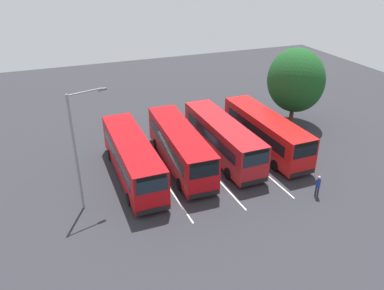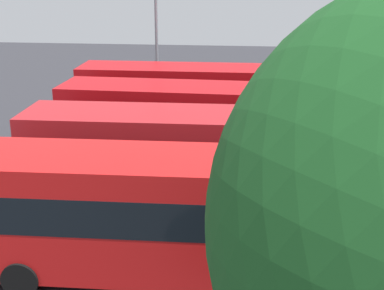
{
  "view_description": "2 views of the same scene",
  "coord_description": "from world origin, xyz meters",
  "px_view_note": "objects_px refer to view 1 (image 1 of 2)",
  "views": [
    {
      "loc": [
        26.64,
        -11.27,
        16.23
      ],
      "look_at": [
        -0.39,
        -0.75,
        1.6
      ],
      "focal_mm": 36.01,
      "sensor_mm": 36.0,
      "label": 1
    },
    {
      "loc": [
        -1.95,
        18.4,
        7.73
      ],
      "look_at": [
        0.06,
        -0.13,
        1.49
      ],
      "focal_mm": 50.6,
      "sensor_mm": 36.0,
      "label": 2
    }
  ],
  "objects_px": {
    "bus_far_left": "(132,157)",
    "street_lamp": "(78,146)",
    "bus_center_left": "(180,146)",
    "bus_center_right": "(222,138)",
    "depot_tree": "(296,80)",
    "bus_far_right": "(266,132)",
    "pedestrian": "(318,184)"
  },
  "relations": [
    {
      "from": "bus_center_left",
      "to": "bus_far_right",
      "type": "relative_size",
      "value": 1.0
    },
    {
      "from": "bus_far_right",
      "to": "street_lamp",
      "type": "relative_size",
      "value": 1.34
    },
    {
      "from": "bus_center_left",
      "to": "bus_center_right",
      "type": "distance_m",
      "value": 3.95
    },
    {
      "from": "bus_center_left",
      "to": "bus_far_left",
      "type": "bearing_deg",
      "value": -81.32
    },
    {
      "from": "bus_center_left",
      "to": "street_lamp",
      "type": "height_order",
      "value": "street_lamp"
    },
    {
      "from": "bus_center_left",
      "to": "pedestrian",
      "type": "distance_m",
      "value": 11.23
    },
    {
      "from": "bus_far_left",
      "to": "pedestrian",
      "type": "xyz_separation_m",
      "value": [
        7.55,
        11.95,
        -0.76
      ]
    },
    {
      "from": "bus_far_left",
      "to": "pedestrian",
      "type": "distance_m",
      "value": 14.15
    },
    {
      "from": "pedestrian",
      "to": "bus_center_left",
      "type": "bearing_deg",
      "value": 85.07
    },
    {
      "from": "bus_center_right",
      "to": "street_lamp",
      "type": "distance_m",
      "value": 12.93
    },
    {
      "from": "bus_far_left",
      "to": "bus_center_right",
      "type": "distance_m",
      "value": 8.12
    },
    {
      "from": "bus_center_left",
      "to": "pedestrian",
      "type": "xyz_separation_m",
      "value": [
        8.05,
        7.8,
        -0.76
      ]
    },
    {
      "from": "bus_far_left",
      "to": "depot_tree",
      "type": "bearing_deg",
      "value": 104.59
    },
    {
      "from": "pedestrian",
      "to": "street_lamp",
      "type": "distance_m",
      "value": 17.14
    },
    {
      "from": "bus_far_left",
      "to": "bus_center_left",
      "type": "relative_size",
      "value": 1.0
    },
    {
      "from": "bus_far_left",
      "to": "bus_far_right",
      "type": "height_order",
      "value": "same"
    },
    {
      "from": "bus_center_right",
      "to": "street_lamp",
      "type": "xyz_separation_m",
      "value": [
        3.32,
        -12.12,
        3.05
      ]
    },
    {
      "from": "bus_center_left",
      "to": "bus_center_right",
      "type": "relative_size",
      "value": 1.0
    },
    {
      "from": "depot_tree",
      "to": "bus_far_left",
      "type": "bearing_deg",
      "value": -75.08
    },
    {
      "from": "bus_center_left",
      "to": "street_lamp",
      "type": "distance_m",
      "value": 9.28
    },
    {
      "from": "street_lamp",
      "to": "depot_tree",
      "type": "relative_size",
      "value": 1.08
    },
    {
      "from": "bus_far_left",
      "to": "street_lamp",
      "type": "xyz_separation_m",
      "value": [
        2.67,
        -4.03,
        3.05
      ]
    },
    {
      "from": "bus_center_left",
      "to": "street_lamp",
      "type": "bearing_deg",
      "value": -67.07
    },
    {
      "from": "street_lamp",
      "to": "depot_tree",
      "type": "height_order",
      "value": "street_lamp"
    },
    {
      "from": "bus_center_right",
      "to": "bus_center_left",
      "type": "bearing_deg",
      "value": -88.9
    },
    {
      "from": "bus_far_right",
      "to": "depot_tree",
      "type": "bearing_deg",
      "value": 125.71
    },
    {
      "from": "bus_far_left",
      "to": "bus_center_left",
      "type": "distance_m",
      "value": 4.18
    },
    {
      "from": "depot_tree",
      "to": "bus_center_left",
      "type": "bearing_deg",
      "value": -72.8
    },
    {
      "from": "bus_far_left",
      "to": "depot_tree",
      "type": "xyz_separation_m",
      "value": [
        -4.82,
        18.1,
        2.82
      ]
    },
    {
      "from": "bus_far_left",
      "to": "bus_center_left",
      "type": "height_order",
      "value": "same"
    },
    {
      "from": "depot_tree",
      "to": "street_lamp",
      "type": "bearing_deg",
      "value": -71.31
    },
    {
      "from": "bus_far_left",
      "to": "depot_tree",
      "type": "distance_m",
      "value": 18.95
    }
  ]
}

